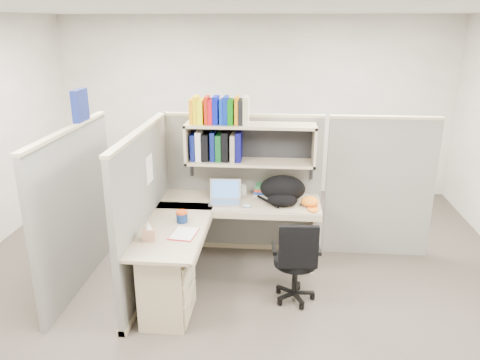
# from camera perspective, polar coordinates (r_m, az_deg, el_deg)

# --- Properties ---
(ground) EXTENTS (6.00, 6.00, 0.00)m
(ground) POSITION_cam_1_polar(r_m,az_deg,el_deg) (4.94, -0.59, -12.87)
(ground) COLOR #353029
(ground) RESTS_ON ground
(room_shell) EXTENTS (6.00, 6.00, 6.00)m
(room_shell) POSITION_cam_1_polar(r_m,az_deg,el_deg) (4.32, -0.66, 5.78)
(room_shell) COLOR #A7A396
(room_shell) RESTS_ON ground
(cubicle) EXTENTS (3.79, 1.84, 1.95)m
(cubicle) POSITION_cam_1_polar(r_m,az_deg,el_deg) (5.00, -4.31, -0.97)
(cubicle) COLOR slate
(cubicle) RESTS_ON ground
(desk) EXTENTS (1.74, 1.75, 0.73)m
(desk) POSITION_cam_1_polar(r_m,az_deg,el_deg) (4.53, -6.18, -9.71)
(desk) COLOR gray
(desk) RESTS_ON ground
(laptop) EXTENTS (0.36, 0.36, 0.24)m
(laptop) POSITION_cam_1_polar(r_m,az_deg,el_deg) (5.02, -1.87, -1.53)
(laptop) COLOR #ABABAF
(laptop) RESTS_ON desk
(backpack) EXTENTS (0.59, 0.52, 0.29)m
(backpack) POSITION_cam_1_polar(r_m,az_deg,el_deg) (5.03, 5.23, -1.28)
(backpack) COLOR black
(backpack) RESTS_ON desk
(orange_cap) EXTENTS (0.24, 0.26, 0.10)m
(orange_cap) POSITION_cam_1_polar(r_m,az_deg,el_deg) (5.01, 8.52, -2.62)
(orange_cap) COLOR orange
(orange_cap) RESTS_ON desk
(snack_canister) EXTENTS (0.12, 0.12, 0.11)m
(snack_canister) POSITION_cam_1_polar(r_m,az_deg,el_deg) (4.60, -7.09, -4.43)
(snack_canister) COLOR navy
(snack_canister) RESTS_ON desk
(tissue_box) EXTENTS (0.13, 0.13, 0.17)m
(tissue_box) POSITION_cam_1_polar(r_m,az_deg,el_deg) (4.28, -11.08, -6.13)
(tissue_box) COLOR #AB7C60
(tissue_box) RESTS_ON desk
(mouse) EXTENTS (0.11, 0.09, 0.04)m
(mouse) POSITION_cam_1_polar(r_m,az_deg,el_deg) (4.93, 0.81, -3.17)
(mouse) COLOR #93ADD0
(mouse) RESTS_ON desk
(paper_cup) EXTENTS (0.08, 0.08, 0.11)m
(paper_cup) POSITION_cam_1_polar(r_m,az_deg,el_deg) (5.29, 0.38, -1.19)
(paper_cup) COLOR silver
(paper_cup) RESTS_ON desk
(book_stack) EXTENTS (0.20, 0.25, 0.12)m
(book_stack) POSITION_cam_1_polar(r_m,az_deg,el_deg) (5.31, 2.78, -1.10)
(book_stack) COLOR gray
(book_stack) RESTS_ON desk
(loose_paper) EXTENTS (0.24, 0.30, 0.00)m
(loose_paper) POSITION_cam_1_polar(r_m,az_deg,el_deg) (4.38, -6.83, -6.45)
(loose_paper) COLOR silver
(loose_paper) RESTS_ON desk
(task_chair) EXTENTS (0.47, 0.43, 0.87)m
(task_chair) POSITION_cam_1_polar(r_m,az_deg,el_deg) (4.58, 6.77, -11.27)
(task_chair) COLOR black
(task_chair) RESTS_ON ground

